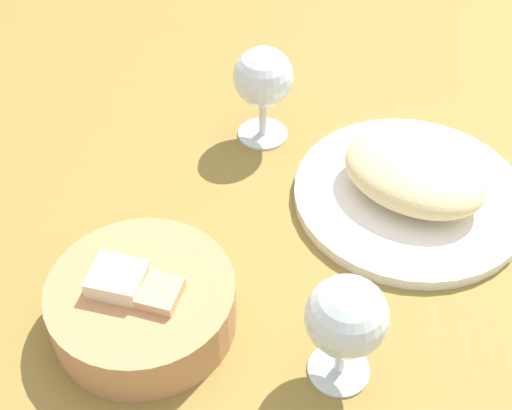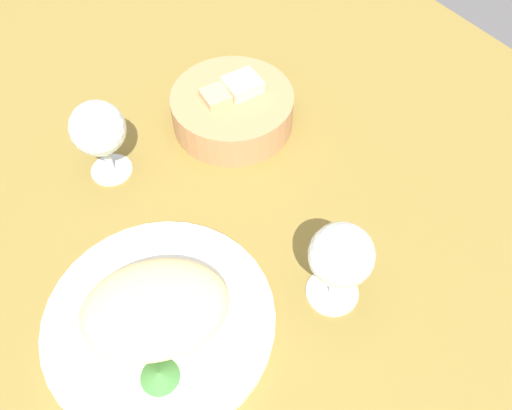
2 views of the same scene
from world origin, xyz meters
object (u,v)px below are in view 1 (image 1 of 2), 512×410
at_px(plate, 410,195).
at_px(wine_glass_far, 346,320).
at_px(bread_basket, 142,304).
at_px(wine_glass_near, 263,81).

xyz_separation_m(plate, wine_glass_far, (0.06, 0.25, 0.07)).
xyz_separation_m(bread_basket, wine_glass_near, (-0.06, -0.31, 0.06)).
height_order(bread_basket, wine_glass_far, wine_glass_far).
height_order(plate, wine_glass_far, wine_glass_far).
distance_m(plate, wine_glass_far, 0.26).
bearing_deg(bread_basket, wine_glass_near, -101.63).
bearing_deg(wine_glass_far, bread_basket, -6.09).
distance_m(plate, bread_basket, 0.34).
height_order(bread_basket, wine_glass_near, wine_glass_near).
bearing_deg(bread_basket, plate, -138.60).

